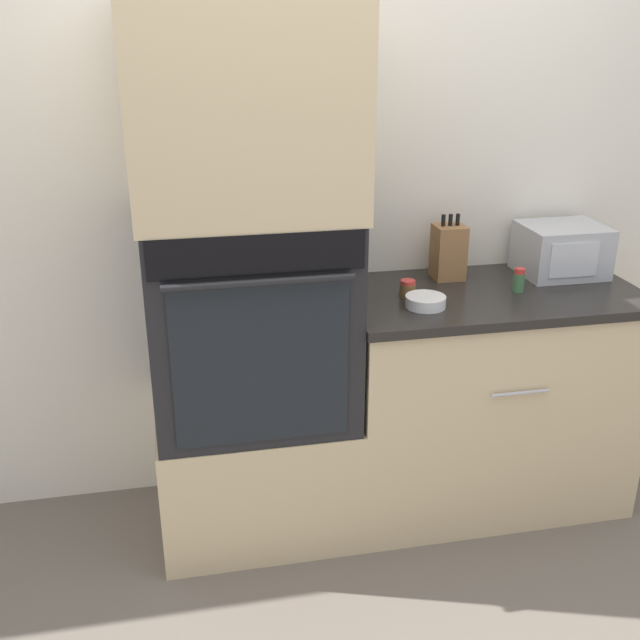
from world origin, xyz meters
The scene contains 11 objects.
ground_plane centered at (0.00, 0.00, 0.00)m, with size 12.00×12.00×0.00m, color #6B6056.
wall_back centered at (0.00, 0.63, 1.25)m, with size 8.00×0.05×2.50m.
oven_cabinet_base centered at (-0.36, 0.30, 0.25)m, with size 0.73×0.60×0.50m.
wall_oven centered at (-0.36, 0.30, 0.88)m, with size 0.71×0.64×0.76m.
oven_cabinet_upper centered at (-0.36, 0.30, 1.60)m, with size 0.73×0.60×0.69m.
counter_unit centered at (0.56, 0.30, 0.45)m, with size 1.13×0.63×0.90m.
microwave centered at (0.90, 0.44, 1.00)m, with size 0.32×0.27×0.20m.
knife_block centered at (0.44, 0.47, 1.01)m, with size 0.12×0.11×0.26m.
bowl centered at (0.25, 0.18, 0.93)m, with size 0.14×0.14×0.04m.
condiment_jar_near centered at (0.22, 0.30, 0.94)m, with size 0.06×0.06×0.06m.
condiment_jar_mid centered at (0.65, 0.27, 0.95)m, with size 0.04×0.04×0.09m.
Camera 1 is at (-0.62, -2.19, 1.86)m, focal length 42.00 mm.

